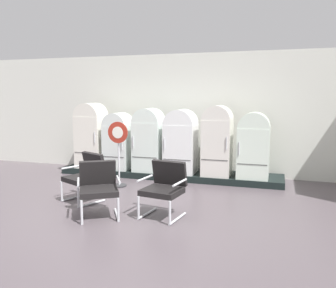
# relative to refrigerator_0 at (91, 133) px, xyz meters

# --- Properties ---
(ground) EXTENTS (12.00, 10.00, 0.05)m
(ground) POSITION_rel_refrigerator_0_xyz_m (2.03, -2.91, -1.05)
(ground) COLOR #52484D
(back_wall) EXTENTS (11.76, 0.12, 3.03)m
(back_wall) POSITION_rel_refrigerator_0_xyz_m (2.03, 0.75, 0.50)
(back_wall) COLOR silver
(back_wall) RESTS_ON ground
(display_plinth) EXTENTS (5.44, 0.95, 0.15)m
(display_plinth) POSITION_rel_refrigerator_0_xyz_m (2.03, 0.12, -0.95)
(display_plinth) COLOR black
(display_plinth) RESTS_ON ground
(refrigerator_0) EXTENTS (0.67, 0.66, 1.65)m
(refrigerator_0) POSITION_rel_refrigerator_0_xyz_m (0.00, 0.00, 0.00)
(refrigerator_0) COLOR silver
(refrigerator_0) RESTS_ON display_plinth
(refrigerator_1) EXTENTS (0.61, 0.64, 1.41)m
(refrigerator_1) POSITION_rel_refrigerator_0_xyz_m (0.76, -0.01, -0.13)
(refrigerator_1) COLOR silver
(refrigerator_1) RESTS_ON display_plinth
(refrigerator_2) EXTENTS (0.67, 0.65, 1.53)m
(refrigerator_2) POSITION_rel_refrigerator_0_xyz_m (1.57, -0.00, -0.06)
(refrigerator_2) COLOR silver
(refrigerator_2) RESTS_ON display_plinth
(refrigerator_3) EXTENTS (0.71, 0.69, 1.51)m
(refrigerator_3) POSITION_rel_refrigerator_0_xyz_m (2.37, 0.02, -0.08)
(refrigerator_3) COLOR white
(refrigerator_3) RESTS_ON display_plinth
(refrigerator_4) EXTENTS (0.64, 0.71, 1.61)m
(refrigerator_4) POSITION_rel_refrigerator_0_xyz_m (3.24, 0.02, -0.02)
(refrigerator_4) COLOR silver
(refrigerator_4) RESTS_ON display_plinth
(refrigerator_5) EXTENTS (0.69, 0.61, 1.47)m
(refrigerator_5) POSITION_rel_refrigerator_0_xyz_m (4.06, -0.02, -0.10)
(refrigerator_5) COLOR silver
(refrigerator_5) RESTS_ON display_plinth
(armchair_left) EXTENTS (0.83, 0.85, 0.90)m
(armchair_left) POSITION_rel_refrigerator_0_xyz_m (1.15, -2.24, -0.52)
(armchair_left) COLOR silver
(armchair_left) RESTS_ON ground
(armchair_right) EXTENTS (0.74, 0.74, 0.90)m
(armchair_right) POSITION_rel_refrigerator_0_xyz_m (2.82, -2.60, -0.52)
(armchair_right) COLOR silver
(armchair_right) RESTS_ON ground
(armchair_center) EXTENTS (0.85, 0.87, 0.90)m
(armchair_center) POSITION_rel_refrigerator_0_xyz_m (1.78, -2.93, -0.52)
(armchair_center) COLOR silver
(armchair_center) RESTS_ON ground
(sign_stand) EXTENTS (0.46, 0.32, 1.42)m
(sign_stand) POSITION_rel_refrigerator_0_xyz_m (1.28, -1.09, -0.33)
(sign_stand) COLOR #2D2D30
(sign_stand) RESTS_ON ground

